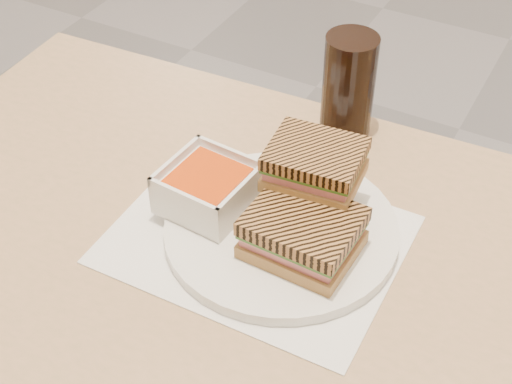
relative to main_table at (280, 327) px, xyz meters
The scene contains 7 objects.
main_table is the anchor object (origin of this frame).
tray_liner 0.13m from the main_table, 150.17° to the left, with size 0.36×0.28×0.00m.
plate 0.14m from the main_table, 118.04° to the left, with size 0.30×0.30×0.02m.
soup_bowl 0.21m from the main_table, 161.51° to the left, with size 0.12×0.12×0.06m.
panini_lower 0.16m from the main_table, 62.11° to the left, with size 0.13×0.11×0.06m.
panini_upper 0.23m from the main_table, 93.89° to the left, with size 0.12×0.11×0.05m.
cola_glass 0.35m from the main_table, 98.38° to the left, with size 0.08×0.08×0.16m.
Camera 1 is at (0.34, -2.61, 1.44)m, focal length 52.88 mm.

